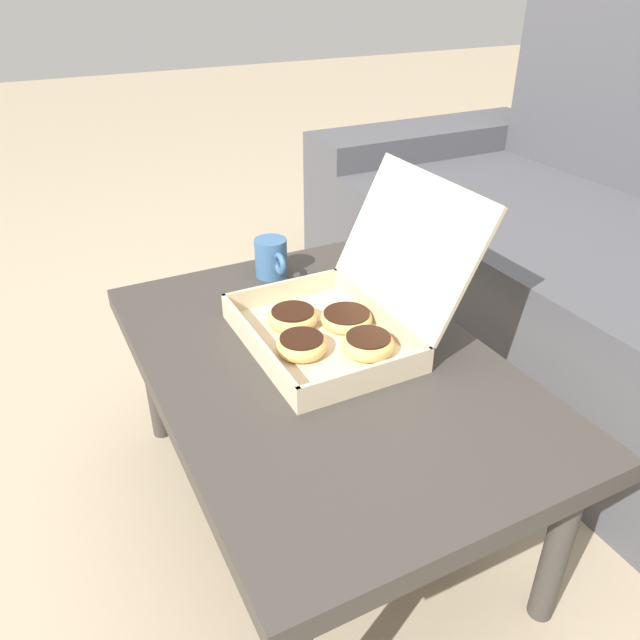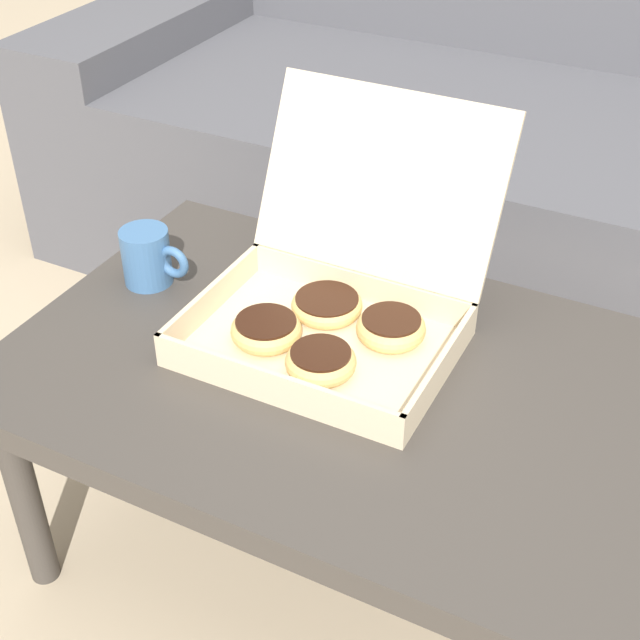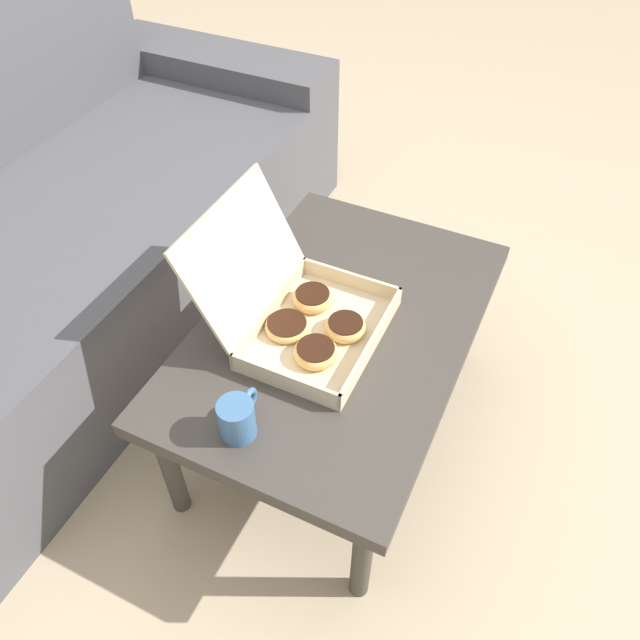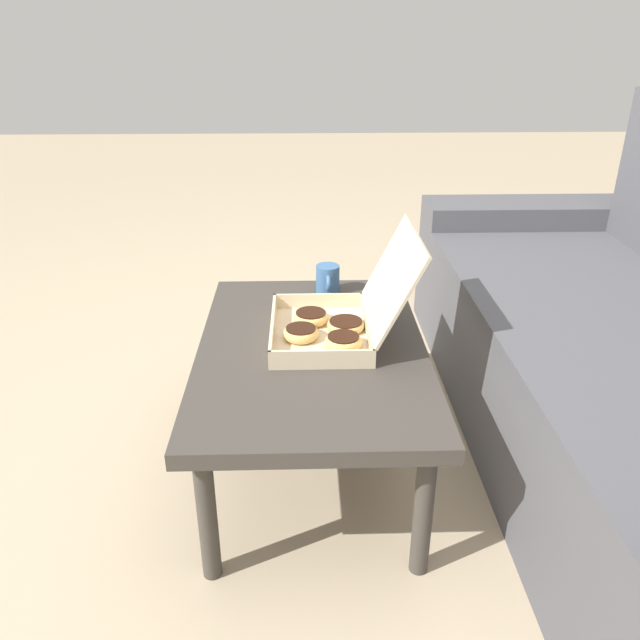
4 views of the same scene
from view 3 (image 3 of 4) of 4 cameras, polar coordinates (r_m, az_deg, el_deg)
The scene contains 5 objects.
ground_plane at distance 1.80m, azimuth -2.19°, elevation -7.73°, with size 12.00×12.00×0.00m, color tan.
couch at distance 2.01m, azimuth -24.61°, elevation 6.64°, with size 2.12×0.88×0.96m.
coffee_table at distance 1.50m, azimuth 1.60°, elevation -1.45°, with size 0.92×0.60×0.39m.
pastry_box at distance 1.42m, azimuth -1.67°, elevation 0.69°, with size 0.36×0.38×0.29m.
coffee_mug at distance 1.25m, azimuth -7.54°, elevation -8.88°, with size 0.11×0.07×0.09m.
Camera 3 is at (-0.94, -0.52, 1.45)m, focal length 35.00 mm.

